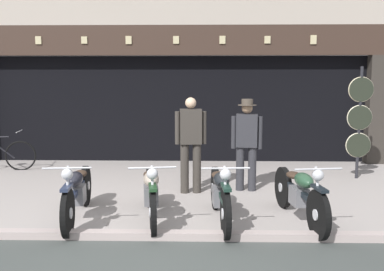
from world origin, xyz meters
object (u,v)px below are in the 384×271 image
(advert_board_near, at_px, (90,93))
(motorcycle_center_right, at_px, (300,193))
(advert_board_far, at_px, (52,91))
(shopkeeper_center, at_px, (247,140))
(motorcycle_center_left, at_px, (151,192))
(motorcycle_left, at_px, (77,191))
(salesman_left, at_px, (191,140))
(motorcycle_center, at_px, (220,193))
(tyre_sign_pole, at_px, (360,118))

(advert_board_near, bearing_deg, motorcycle_center_right, -47.76)
(advert_board_far, bearing_deg, advert_board_near, 0.01)
(shopkeeper_center, distance_m, advert_board_far, 5.46)
(motorcycle_center_right, bearing_deg, motorcycle_center_left, -8.43)
(motorcycle_left, relative_size, motorcycle_center_right, 1.02)
(advert_board_near, height_order, advert_board_far, advert_board_near)
(motorcycle_center_right, bearing_deg, shopkeeper_center, -79.05)
(motorcycle_left, height_order, salesman_left, salesman_left)
(motorcycle_left, bearing_deg, motorcycle_center, 171.92)
(salesman_left, bearing_deg, motorcycle_center_right, 130.69)
(motorcycle_center, bearing_deg, motorcycle_left, -5.82)
(motorcycle_center_right, distance_m, shopkeeper_center, 1.89)
(motorcycle_center, xyz_separation_m, advert_board_far, (-4.00, 4.66, 1.30))
(motorcycle_center_right, relative_size, shopkeeper_center, 1.20)
(motorcycle_center_right, height_order, advert_board_far, advert_board_far)
(motorcycle_center, height_order, salesman_left, salesman_left)
(salesman_left, relative_size, advert_board_far, 1.84)
(motorcycle_center_left, bearing_deg, motorcycle_center, 166.61)
(motorcycle_center, height_order, advert_board_near, advert_board_near)
(motorcycle_center_left, distance_m, shopkeeper_center, 2.35)
(motorcycle_left, height_order, motorcycle_center_left, motorcycle_left)
(motorcycle_center_left, height_order, advert_board_far, advert_board_far)
(salesman_left, bearing_deg, shopkeeper_center, -174.90)
(motorcycle_center_left, distance_m, tyre_sign_pole, 4.85)
(motorcycle_center_left, relative_size, tyre_sign_pole, 0.85)
(salesman_left, bearing_deg, advert_board_near, -54.94)
(advert_board_near, bearing_deg, shopkeeper_center, -38.67)
(motorcycle_left, distance_m, salesman_left, 2.27)
(motorcycle_center_right, bearing_deg, tyre_sign_pole, -131.19)
(motorcycle_center, bearing_deg, advert_board_far, -53.35)
(salesman_left, bearing_deg, motorcycle_center, 100.90)
(advert_board_near, bearing_deg, motorcycle_center, -56.72)
(motorcycle_center, distance_m, motorcycle_center_right, 1.13)
(motorcycle_center_left, xyz_separation_m, salesman_left, (0.54, 1.51, 0.53))
(motorcycle_center_left, height_order, motorcycle_center, motorcycle_center)
(motorcycle_center_right, bearing_deg, advert_board_far, -49.55)
(motorcycle_left, xyz_separation_m, motorcycle_center_right, (3.20, -0.02, 0.00))
(motorcycle_center, distance_m, tyre_sign_pole, 4.13)
(salesman_left, xyz_separation_m, tyre_sign_pole, (3.41, 1.19, 0.29))
(advert_board_near, bearing_deg, motorcycle_left, -77.76)
(motorcycle_center_left, xyz_separation_m, motorcycle_center_right, (2.13, -0.03, 0.00))
(tyre_sign_pole, bearing_deg, motorcycle_center_left, -145.60)
(motorcycle_center_left, distance_m, motorcycle_center, 1.00)
(tyre_sign_pole, bearing_deg, shopkeeper_center, -157.25)
(salesman_left, bearing_deg, motorcycle_left, 38.28)
(salesman_left, relative_size, advert_board_near, 1.57)
(motorcycle_left, xyz_separation_m, motorcycle_center, (2.06, -0.07, 0.01))
(motorcycle_center, relative_size, salesman_left, 1.15)
(salesman_left, distance_m, advert_board_far, 4.76)
(shopkeeper_center, distance_m, advert_board_near, 4.69)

